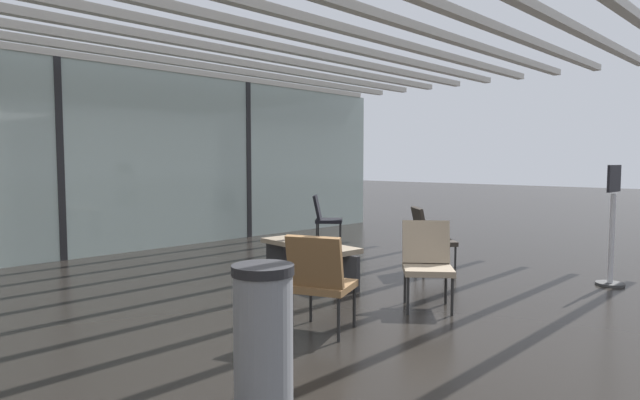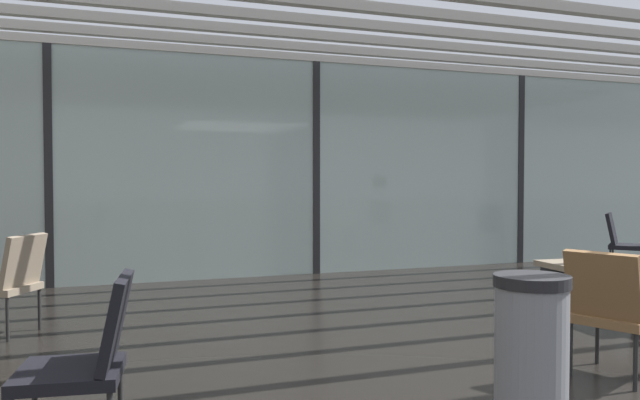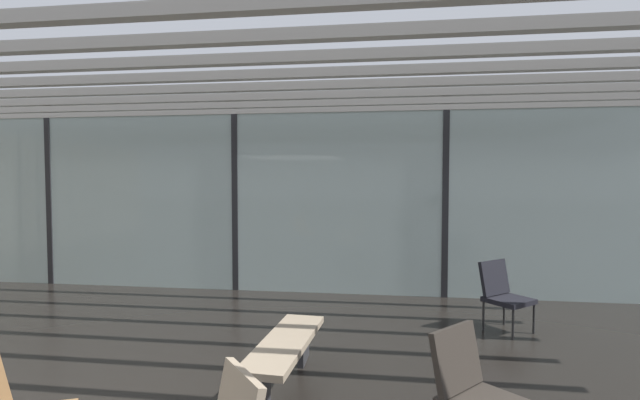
{
  "view_description": "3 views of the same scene",
  "coord_description": "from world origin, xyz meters",
  "px_view_note": "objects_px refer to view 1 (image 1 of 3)",
  "views": [
    {
      "loc": [
        -2.89,
        -3.06,
        1.47
      ],
      "look_at": [
        1.87,
        1.6,
        0.99
      ],
      "focal_mm": 29.61,
      "sensor_mm": 36.0,
      "label": 1
    },
    {
      "loc": [
        -2.96,
        -3.19,
        1.34
      ],
      "look_at": [
        0.96,
        7.66,
        0.97
      ],
      "focal_mm": 34.99,
      "sensor_mm": 36.0,
      "label": 2
    },
    {
      "loc": [
        2.53,
        -2.42,
        1.93
      ],
      "look_at": [
        1.28,
        6.51,
        1.5
      ],
      "focal_mm": 25.88,
      "sensor_mm": 36.0,
      "label": 3
    }
  ],
  "objects_px": {
    "lounge_chair_5": "(324,216)",
    "info_sign": "(612,229)",
    "trash_bin": "(263,335)",
    "lounge_chair_0": "(320,277)",
    "waiting_bench": "(309,251)",
    "lounge_chair_4": "(429,235)",
    "lounge_chair_1": "(427,259)"
  },
  "relations": [
    {
      "from": "lounge_chair_1",
      "to": "lounge_chair_0",
      "type": "bearing_deg",
      "value": -136.21
    },
    {
      "from": "waiting_bench",
      "to": "lounge_chair_1",
      "type": "bearing_deg",
      "value": -176.33
    },
    {
      "from": "lounge_chair_5",
      "to": "trash_bin",
      "type": "bearing_deg",
      "value": -179.87
    },
    {
      "from": "trash_bin",
      "to": "info_sign",
      "type": "relative_size",
      "value": 0.6
    },
    {
      "from": "lounge_chair_0",
      "to": "lounge_chair_5",
      "type": "bearing_deg",
      "value": -69.36
    },
    {
      "from": "lounge_chair_4",
      "to": "trash_bin",
      "type": "distance_m",
      "value": 4.29
    },
    {
      "from": "lounge_chair_0",
      "to": "waiting_bench",
      "type": "height_order",
      "value": "lounge_chair_0"
    },
    {
      "from": "lounge_chair_1",
      "to": "info_sign",
      "type": "relative_size",
      "value": 0.6
    },
    {
      "from": "lounge_chair_4",
      "to": "lounge_chair_5",
      "type": "xyz_separation_m",
      "value": [
        0.88,
        2.8,
        0.0
      ]
    },
    {
      "from": "waiting_bench",
      "to": "lounge_chair_0",
      "type": "bearing_deg",
      "value": 142.27
    },
    {
      "from": "lounge_chair_4",
      "to": "waiting_bench",
      "type": "xyz_separation_m",
      "value": [
        -1.49,
        0.79,
        -0.13
      ]
    },
    {
      "from": "lounge_chair_4",
      "to": "waiting_bench",
      "type": "bearing_deg",
      "value": 104.01
    },
    {
      "from": "waiting_bench",
      "to": "trash_bin",
      "type": "bearing_deg",
      "value": 134.97
    },
    {
      "from": "lounge_chair_0",
      "to": "lounge_chair_5",
      "type": "distance_m",
      "value": 5.18
    },
    {
      "from": "lounge_chair_1",
      "to": "lounge_chair_4",
      "type": "relative_size",
      "value": 1.0
    },
    {
      "from": "waiting_bench",
      "to": "info_sign",
      "type": "distance_m",
      "value": 3.65
    },
    {
      "from": "waiting_bench",
      "to": "info_sign",
      "type": "xyz_separation_m",
      "value": [
        2.34,
        -2.78,
        0.32
      ]
    },
    {
      "from": "lounge_chair_1",
      "to": "lounge_chair_4",
      "type": "height_order",
      "value": "same"
    },
    {
      "from": "lounge_chair_5",
      "to": "info_sign",
      "type": "relative_size",
      "value": 0.6
    },
    {
      "from": "lounge_chair_0",
      "to": "lounge_chair_5",
      "type": "xyz_separation_m",
      "value": [
        3.75,
        3.57,
        0.0
      ]
    },
    {
      "from": "trash_bin",
      "to": "lounge_chair_1",
      "type": "bearing_deg",
      "value": 11.08
    },
    {
      "from": "lounge_chair_5",
      "to": "trash_bin",
      "type": "xyz_separation_m",
      "value": [
        -4.93,
        -4.24,
        -0.06
      ]
    },
    {
      "from": "lounge_chair_0",
      "to": "lounge_chair_1",
      "type": "xyz_separation_m",
      "value": [
        1.38,
        -0.17,
        0.0
      ]
    },
    {
      "from": "lounge_chair_1",
      "to": "waiting_bench",
      "type": "xyz_separation_m",
      "value": [
        0.01,
        1.73,
        -0.13
      ]
    },
    {
      "from": "waiting_bench",
      "to": "trash_bin",
      "type": "xyz_separation_m",
      "value": [
        -2.56,
        -2.23,
        0.07
      ]
    },
    {
      "from": "lounge_chair_0",
      "to": "trash_bin",
      "type": "bearing_deg",
      "value": 96.75
    },
    {
      "from": "lounge_chair_0",
      "to": "info_sign",
      "type": "xyz_separation_m",
      "value": [
        3.73,
        -1.22,
        0.18
      ]
    },
    {
      "from": "lounge_chair_4",
      "to": "info_sign",
      "type": "height_order",
      "value": "info_sign"
    },
    {
      "from": "waiting_bench",
      "to": "trash_bin",
      "type": "relative_size",
      "value": 1.97
    },
    {
      "from": "lounge_chair_0",
      "to": "trash_bin",
      "type": "height_order",
      "value": "lounge_chair_0"
    },
    {
      "from": "lounge_chair_4",
      "to": "info_sign",
      "type": "relative_size",
      "value": 0.6
    },
    {
      "from": "lounge_chair_5",
      "to": "info_sign",
      "type": "distance_m",
      "value": 4.8
    }
  ]
}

